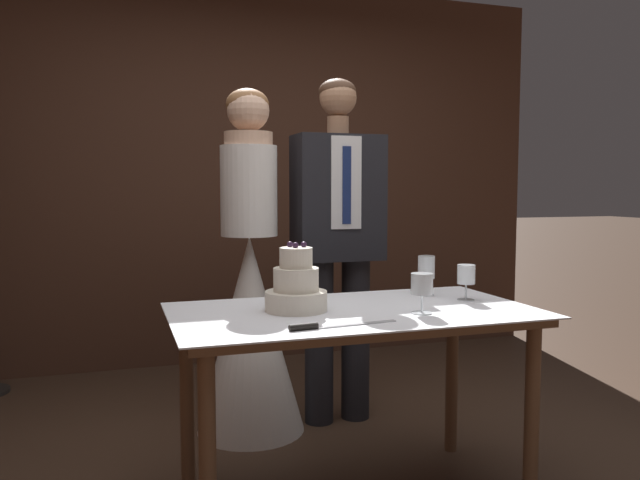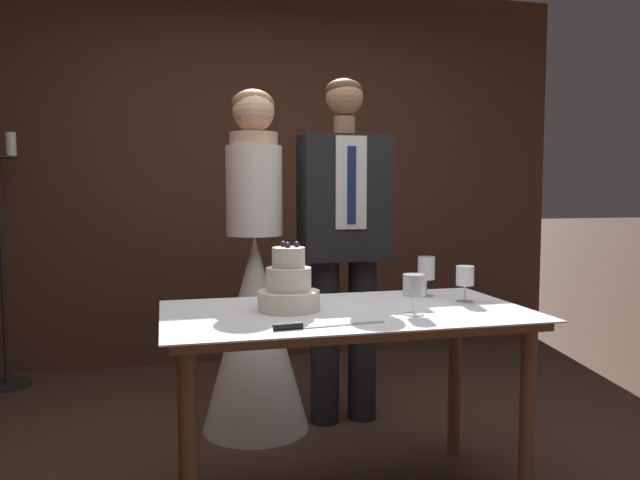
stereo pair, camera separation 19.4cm
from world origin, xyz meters
The scene contains 10 objects.
wall_back centered at (0.00, 2.19, 1.33)m, with size 4.50×0.12×2.67m, color #472B1E.
cake_table centered at (-0.02, -0.01, 0.67)m, with size 1.39×0.77×0.76m.
tiered_cake centered at (-0.24, 0.04, 0.85)m, with size 0.24×0.24×0.26m.
cake_knife centered at (-0.24, -0.28, 0.77)m, with size 0.40×0.06×0.02m.
wine_glass_near centered at (0.49, 0.03, 0.86)m, with size 0.07×0.07×0.15m.
wine_glass_middle centered at (0.40, 0.20, 0.87)m, with size 0.07×0.07×0.17m.
wine_glass_far centered at (0.19, -0.16, 0.87)m, with size 0.08×0.08×0.15m.
bride centered at (-0.26, 0.82, 0.63)m, with size 0.54×0.54×1.71m.
groom centered at (0.21, 0.82, 0.99)m, with size 0.45×0.25×1.78m.
candle_stand centered at (-1.66, 1.87, 0.73)m, with size 0.28×0.28×1.56m.
Camera 2 is at (-0.70, -2.27, 1.23)m, focal length 35.00 mm.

